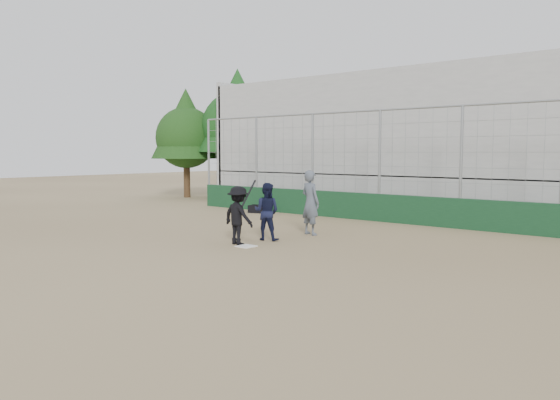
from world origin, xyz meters
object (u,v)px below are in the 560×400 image
Objects in this scene: batter_at_plate at (238,215)px; equipment_bag at (257,209)px; umpire at (310,206)px; catcher_crouched at (267,221)px.

equipment_bag is at bearing 128.41° from batter_at_plate.
umpire is 6.29m from equipment_bag.
batter_at_plate is 0.99× the size of umpire.
batter_at_plate reaches higher than catcher_crouched.
equipment_bag is (-5.25, 3.39, -0.72)m from umpire.
umpire is 2.22× the size of equipment_bag.
batter_at_plate is 2.68m from umpire.
batter_at_plate reaches higher than equipment_bag.
catcher_crouched is 1.71m from umpire.
catcher_crouched is at bearing -45.63° from equipment_bag.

